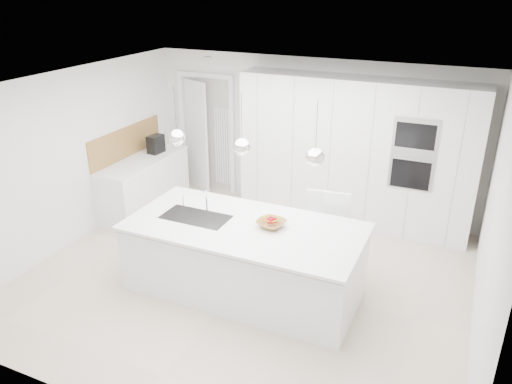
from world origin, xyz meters
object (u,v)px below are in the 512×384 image
at_px(island_base, 243,261).
at_px(bar_stool_left, 314,231).
at_px(espresso_machine, 156,144).
at_px(fruit_bowl, 271,224).
at_px(bar_stool_right, 332,237).

xyz_separation_m(island_base, bar_stool_left, (0.60, 0.95, 0.09)).
height_order(espresso_machine, bar_stool_left, espresso_machine).
xyz_separation_m(fruit_bowl, bar_stool_left, (0.29, 0.81, -0.42)).
bearing_deg(espresso_machine, bar_stool_left, -12.18).
bearing_deg(fruit_bowl, espresso_machine, 148.53).
height_order(island_base, bar_stool_right, bar_stool_right).
xyz_separation_m(bar_stool_left, bar_stool_right, (0.28, -0.15, 0.03)).
distance_m(espresso_machine, bar_stool_right, 3.61).
height_order(bar_stool_left, bar_stool_right, bar_stool_right).
height_order(island_base, fruit_bowl, fruit_bowl).
xyz_separation_m(espresso_machine, bar_stool_left, (3.13, -0.93, -0.53)).
height_order(island_base, espresso_machine, espresso_machine).
distance_m(island_base, bar_stool_left, 1.12).
bearing_deg(bar_stool_left, island_base, -132.77).
relative_size(fruit_bowl, bar_stool_left, 0.32).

